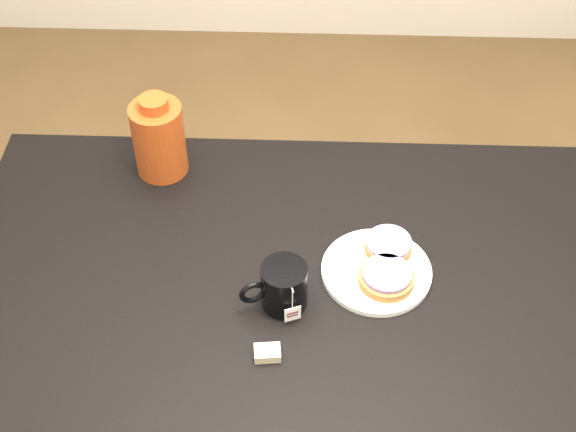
{
  "coord_description": "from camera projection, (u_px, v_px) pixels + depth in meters",
  "views": [
    {
      "loc": [
        -0.04,
        -0.88,
        1.9
      ],
      "look_at": [
        -0.08,
        0.16,
        0.81
      ],
      "focal_mm": 50.0,
      "sensor_mm": 36.0,
      "label": 1
    }
  ],
  "objects": [
    {
      "name": "teabag_pouch",
      "position": [
        267.0,
        353.0,
        1.36
      ],
      "size": [
        0.05,
        0.04,
        0.02
      ],
      "primitive_type": "cube",
      "rotation": [
        0.0,
        0.0,
        0.11
      ],
      "color": "#C6B793",
      "rests_on": "table"
    },
    {
      "name": "bagel_back",
      "position": [
        388.0,
        245.0,
        1.51
      ],
      "size": [
        0.1,
        0.1,
        0.03
      ],
      "color": "brown",
      "rests_on": "plate"
    },
    {
      "name": "mug",
      "position": [
        283.0,
        286.0,
        1.41
      ],
      "size": [
        0.13,
        0.11,
        0.09
      ],
      "rotation": [
        0.0,
        0.0,
        0.36
      ],
      "color": "black",
      "rests_on": "table"
    },
    {
      "name": "bagel_package",
      "position": [
        159.0,
        138.0,
        1.63
      ],
      "size": [
        0.13,
        0.13,
        0.18
      ],
      "rotation": [
        0.0,
        0.0,
        -0.2
      ],
      "color": "maroon",
      "rests_on": "table"
    },
    {
      "name": "table",
      "position": [
        327.0,
        333.0,
        1.5
      ],
      "size": [
        1.4,
        0.9,
        0.75
      ],
      "color": "black",
      "rests_on": "ground_plane"
    },
    {
      "name": "plate",
      "position": [
        376.0,
        271.0,
        1.49
      ],
      "size": [
        0.21,
        0.21,
        0.02
      ],
      "color": "white",
      "rests_on": "table"
    },
    {
      "name": "bagel_front",
      "position": [
        387.0,
        277.0,
        1.46
      ],
      "size": [
        0.15,
        0.15,
        0.03
      ],
      "color": "brown",
      "rests_on": "plate"
    }
  ]
}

